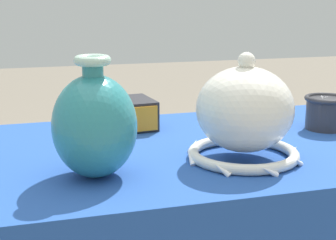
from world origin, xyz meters
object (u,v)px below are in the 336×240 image
(mosaic_tile_box, at_px, (128,114))
(vase_tall_bulbous, at_px, (95,125))
(vase_dome_bell, at_px, (245,116))
(cup_wide_charcoal, at_px, (326,111))

(mosaic_tile_box, bearing_deg, vase_tall_bulbous, -117.03)
(vase_tall_bulbous, distance_m, mosaic_tile_box, 0.36)
(vase_dome_bell, height_order, cup_wide_charcoal, vase_dome_bell)
(mosaic_tile_box, bearing_deg, cup_wide_charcoal, -22.52)
(vase_tall_bulbous, height_order, mosaic_tile_box, vase_tall_bulbous)
(vase_tall_bulbous, bearing_deg, cup_wide_charcoal, 17.07)
(mosaic_tile_box, bearing_deg, vase_dome_bell, -66.26)
(vase_tall_bulbous, relative_size, mosaic_tile_box, 1.55)
(vase_dome_bell, relative_size, mosaic_tile_box, 1.66)
(vase_tall_bulbous, xyz_separation_m, vase_dome_bell, (0.31, 0.02, -0.01))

